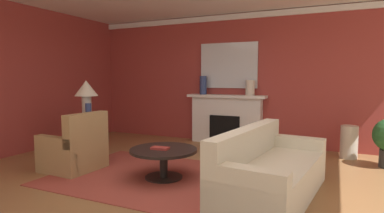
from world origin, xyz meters
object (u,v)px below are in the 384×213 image
object	(u,v)px
fireplace	(226,120)
coffee_table	(164,156)
vase_tall_corner	(349,142)
vase_mantel_right	(250,88)
side_table	(88,134)
mantel_mirror	(228,66)
sofa	(269,173)
vase_mantel_left	(203,85)
table_lamp	(86,92)
vase_on_side_table	(88,112)
armchair_near_window	(75,151)

from	to	relation	value
fireplace	coffee_table	size ratio (longest dim) A/B	1.80
fireplace	vase_tall_corner	size ratio (longest dim) A/B	2.94
fireplace	vase_mantel_right	size ratio (longest dim) A/B	5.41
side_table	vase_mantel_right	world-z (taller)	vase_mantel_right
fireplace	mantel_mirror	bearing A→B (deg)	90.00
fireplace	side_table	size ratio (longest dim) A/B	2.57
mantel_mirror	sofa	bearing A→B (deg)	-62.67
vase_mantel_left	vase_mantel_right	world-z (taller)	vase_mantel_left
vase_tall_corner	side_table	bearing A→B (deg)	-158.26
coffee_table	table_lamp	world-z (taller)	table_lamp
vase_tall_corner	table_lamp	bearing A→B (deg)	-158.26
table_lamp	vase_mantel_left	distance (m)	2.61
coffee_table	vase_mantel_right	world-z (taller)	vase_mantel_right
fireplace	vase_on_side_table	world-z (taller)	fireplace
coffee_table	fireplace	bearing A→B (deg)	89.05
side_table	table_lamp	size ratio (longest dim) A/B	0.93
sofa	vase_on_side_table	bearing A→B (deg)	170.87
coffee_table	table_lamp	distance (m)	2.33
armchair_near_window	vase_mantel_right	world-z (taller)	vase_mantel_right
table_lamp	vase_mantel_right	size ratio (longest dim) A/B	2.26
coffee_table	vase_on_side_table	distance (m)	2.05
fireplace	sofa	xyz separation A→B (m)	(1.52, -2.82, -0.23)
vase_on_side_table	vase_mantel_right	size ratio (longest dim) A/B	0.96
vase_tall_corner	vase_mantel_right	bearing A→B (deg)	172.70
sofa	table_lamp	distance (m)	3.80
side_table	vase_on_side_table	distance (m)	0.50
table_lamp	vase_tall_corner	size ratio (longest dim) A/B	1.23
vase_mantel_left	mantel_mirror	bearing A→B (deg)	17.18
fireplace	vase_mantel_left	world-z (taller)	vase_mantel_left
table_lamp	vase_tall_corner	distance (m)	5.05
coffee_table	vase_mantel_left	world-z (taller)	vase_mantel_left
side_table	table_lamp	xyz separation A→B (m)	(0.00, 0.00, 0.82)
sofa	vase_on_side_table	world-z (taller)	vase_on_side_table
fireplace	vase_mantel_left	distance (m)	0.97
armchair_near_window	mantel_mirror	bearing A→B (deg)	63.32
coffee_table	vase_mantel_right	bearing A→B (deg)	77.66
vase_on_side_table	vase_mantel_right	bearing A→B (deg)	41.36
side_table	vase_mantel_right	xyz separation A→B (m)	(2.66, 2.09, 0.88)
coffee_table	vase_on_side_table	xyz separation A→B (m)	(-1.91, 0.52, 0.52)
table_lamp	vase_on_side_table	size ratio (longest dim) A/B	2.34
fireplace	vase_mantel_right	distance (m)	0.93
fireplace	side_table	distance (m)	3.01
mantel_mirror	vase_tall_corner	distance (m)	2.93
table_lamp	fireplace	bearing A→B (deg)	45.40
table_lamp	vase_mantel_right	xyz separation A→B (m)	(2.66, 2.09, 0.05)
vase_tall_corner	vase_mantel_right	size ratio (longest dim) A/B	1.84
sofa	vase_on_side_table	xyz separation A→B (m)	(-3.48, 0.56, 0.56)
mantel_mirror	vase_mantel_left	world-z (taller)	mantel_mirror
vase_mantel_right	fireplace	bearing A→B (deg)	174.89
fireplace	vase_mantel_left	size ratio (longest dim) A/B	4.22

